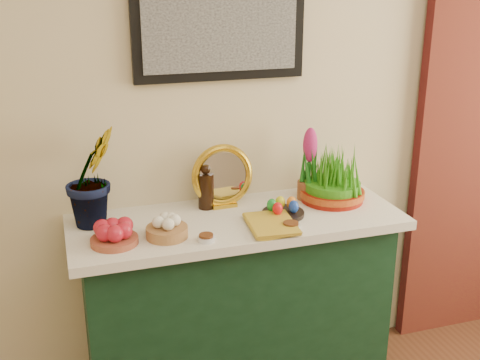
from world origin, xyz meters
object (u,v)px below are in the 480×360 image
at_px(sideboard, 237,312).
at_px(wheatgrass_sabzeh, 333,179).
at_px(book, 249,226).
at_px(hyacinth_green, 91,161).
at_px(mirror, 223,177).

bearing_deg(sideboard, wheatgrass_sabzeh, 5.95).
relative_size(sideboard, wheatgrass_sabzeh, 4.48).
relative_size(sideboard, book, 5.29).
distance_m(hyacinth_green, mirror, 0.57).
relative_size(sideboard, hyacinth_green, 2.41).
bearing_deg(sideboard, book, -87.10).
bearing_deg(hyacinth_green, wheatgrass_sabzeh, -34.85).
height_order(mirror, wheatgrass_sabzeh, mirror).
bearing_deg(wheatgrass_sabzeh, hyacinth_green, 177.07).
bearing_deg(book, sideboard, 98.13).
bearing_deg(book, hyacinth_green, 162.17).
height_order(hyacinth_green, book, hyacinth_green).
bearing_deg(wheatgrass_sabzeh, mirror, 169.54).
distance_m(hyacinth_green, wheatgrass_sabzeh, 1.05).
xyz_separation_m(hyacinth_green, wheatgrass_sabzeh, (1.04, -0.05, -0.17)).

